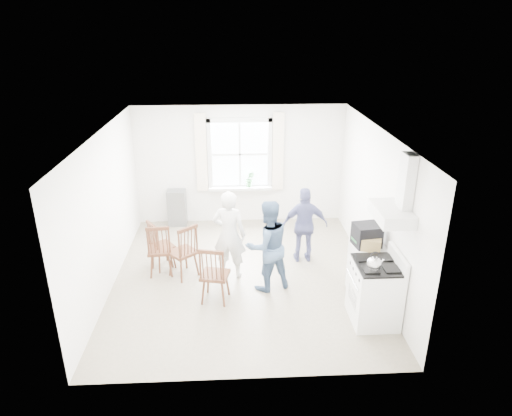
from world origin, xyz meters
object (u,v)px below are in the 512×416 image
Objects in this scene: gas_stove at (375,292)px; person_left at (229,235)px; person_mid at (268,246)px; stereo_stack at (367,235)px; windsor_chair_c at (186,246)px; windsor_chair_a at (159,245)px; low_cabinet at (366,270)px; person_right at (305,225)px; windsor_chair_b at (213,270)px.

gas_stove is 2.59m from person_left.
stereo_stack is at bearing 149.31° from person_mid.
windsor_chair_a is at bearing 169.08° from windsor_chair_c.
gas_stove is 1.24× the size of low_cabinet.
low_cabinet is 0.62× the size of person_right.
person_left is 0.76m from person_mid.
low_cabinet is 1.49m from person_right.
person_mid is (0.63, -0.43, -0.01)m from person_left.
low_cabinet is at bearing 124.07° from person_right.
person_right reaches higher than windsor_chair_a.
windsor_chair_a is at bearing 167.42° from stereo_stack.
gas_stove is 0.70× the size of person_left.
gas_stove is 2.47m from windsor_chair_b.
gas_stove is 0.78× the size of person_right.
person_left is at bearing -54.71° from person_mid.
low_cabinet is at bearing -12.47° from windsor_chair_a.
gas_stove is 0.71× the size of person_mid.
windsor_chair_c reaches higher than windsor_chair_a.
windsor_chair_a is (-3.37, 1.46, 0.12)m from gas_stove.
gas_stove reaches higher than windsor_chair_c.
windsor_chair_c reaches higher than low_cabinet.
person_left reaches higher than gas_stove.
stereo_stack is 0.44× the size of windsor_chair_c.
person_left is (0.26, 0.86, 0.19)m from windsor_chair_b.
windsor_chair_c is at bearing 17.34° from person_left.
windsor_chair_b reaches higher than windsor_chair_a.
gas_stove reaches higher than low_cabinet.
low_cabinet is at bearing 149.48° from person_mid.
windsor_chair_c reaches higher than windsor_chair_b.
person_right reaches higher than windsor_chair_c.
person_left is 1.11× the size of person_right.
person_left is at bearing 161.92° from stereo_stack.
person_right is (2.13, 0.54, 0.10)m from windsor_chair_c.
windsor_chair_b is at bearing 167.10° from gas_stove.
windsor_chair_c is at bearing 167.28° from low_cabinet.
gas_stove reaches higher than windsor_chair_b.
person_mid is (-1.54, 0.28, -0.29)m from stereo_stack.
low_cabinet is 0.89× the size of windsor_chair_c.
windsor_chair_a is 0.99× the size of windsor_chair_b.
stereo_stack is at bearing 3.58° from windsor_chair_b.
windsor_chair_c is at bearing 120.80° from windsor_chair_b.
gas_stove is at bearing -12.90° from windsor_chair_b.
windsor_chair_a is at bearing 136.52° from windsor_chair_b.
windsor_chair_a reaches higher than low_cabinet.
person_left reaches higher than person_right.
windsor_chair_a is 1.32m from windsor_chair_b.
low_cabinet is 0.91× the size of windsor_chair_a.
person_mid is at bearing -14.47° from windsor_chair_a.
stereo_stack reaches higher than windsor_chair_c.
person_right reaches higher than stereo_stack.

